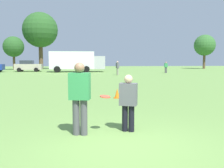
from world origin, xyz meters
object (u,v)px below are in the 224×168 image
at_px(player_thrower, 80,95).
at_px(bystander_far_jogger, 166,67).
at_px(player_defender, 128,100).
at_px(traffic_cone, 117,93).
at_px(box_truck, 76,61).
at_px(bystander_field_marshal, 118,67).
at_px(frisbee, 105,97).
at_px(parked_car_center, 28,66).

distance_m(player_thrower, bystander_far_jogger, 31.52).
xyz_separation_m(player_thrower, player_defender, (1.24, 0.19, -0.18)).
xyz_separation_m(traffic_cone, box_truck, (-3.07, 27.77, 1.52)).
bearing_deg(player_defender, traffic_cone, 85.79).
bearing_deg(player_defender, bystander_field_marshal, 83.51).
bearing_deg(frisbee, bystander_far_jogger, 69.29).
height_order(player_defender, frisbee, player_defender).
distance_m(box_truck, bystander_far_jogger, 13.83).
distance_m(frisbee, box_truck, 33.69).
relative_size(box_truck, bystander_field_marshal, 4.91).
distance_m(frisbee, bystander_field_marshal, 25.06).
relative_size(parked_car_center, bystander_field_marshal, 2.44).
relative_size(player_defender, frisbee, 5.43).
xyz_separation_m(player_thrower, bystander_far_jogger, (11.67, 29.28, -0.10)).
bearing_deg(bystander_far_jogger, player_defender, -109.71).
height_order(player_defender, box_truck, box_truck).
bearing_deg(bystander_field_marshal, bystander_far_jogger, 29.78).
relative_size(player_thrower, box_truck, 0.21).
distance_m(frisbee, bystander_far_jogger, 31.20).
relative_size(player_defender, parked_car_center, 0.35).
distance_m(player_defender, bystander_field_marshal, 24.90).
relative_size(frisbee, traffic_cone, 0.57).
xyz_separation_m(player_thrower, bystander_field_marshal, (4.06, 24.93, -0.02)).
relative_size(player_thrower, parked_car_center, 0.42).
bearing_deg(bystander_far_jogger, box_truck, 161.25).
relative_size(traffic_cone, bystander_field_marshal, 0.27).
bearing_deg(player_defender, frisbee, -171.92).
relative_size(player_thrower, bystander_far_jogger, 1.11).
height_order(player_thrower, bystander_field_marshal, player_thrower).
xyz_separation_m(player_defender, parked_car_center, (-10.39, 35.55, 0.09)).
bearing_deg(box_truck, player_thrower, -87.61).
xyz_separation_m(traffic_cone, parked_car_center, (-10.81, 29.79, 0.69)).
xyz_separation_m(frisbee, bystander_field_marshal, (3.42, 24.83, 0.05)).
bearing_deg(frisbee, box_truck, 93.47).
bearing_deg(box_truck, player_defender, -85.49).
height_order(frisbee, bystander_field_marshal, bystander_field_marshal).
bearing_deg(player_defender, parked_car_center, 106.29).
relative_size(traffic_cone, box_truck, 0.06).
height_order(frisbee, traffic_cone, frisbee).
bearing_deg(bystander_far_jogger, bystander_field_marshal, -150.22).
bearing_deg(player_thrower, player_defender, 8.52).
distance_m(player_defender, frisbee, 0.63).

